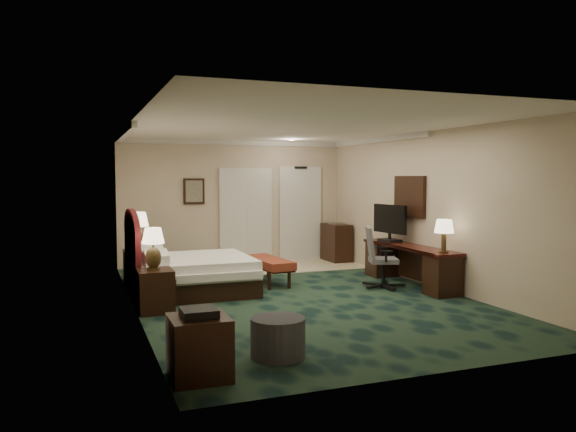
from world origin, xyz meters
name	(u,v)px	position (x,y,z in m)	size (l,w,h in m)	color
floor	(297,297)	(0.00, 0.00, 0.00)	(5.00, 7.50, 0.00)	black
ceiling	(297,126)	(0.00, 0.00, 2.70)	(5.00, 7.50, 0.00)	white
wall_back	(234,202)	(0.00, 3.75, 1.35)	(5.00, 0.00, 2.70)	#BDA58F
wall_front	(441,235)	(0.00, -3.75, 1.35)	(5.00, 0.00, 2.70)	#BDA58F
wall_left	(133,216)	(-2.50, 0.00, 1.35)	(0.00, 7.50, 2.70)	#BDA58F
wall_right	(431,209)	(2.50, 0.00, 1.35)	(0.00, 7.50, 2.70)	#BDA58F
crown_molding	(297,129)	(0.00, 0.00, 2.65)	(5.00, 7.50, 0.10)	silver
tile_patch	(286,266)	(0.90, 2.90, 0.01)	(3.20, 1.70, 0.01)	beige
headboard	(132,252)	(-2.44, 1.00, 0.70)	(0.12, 2.00, 1.40)	#521217
entry_door	(300,214)	(1.55, 3.72, 1.05)	(1.02, 0.06, 2.18)	silver
closet_doors	(246,216)	(0.25, 3.71, 1.05)	(1.20, 0.06, 2.10)	silver
wall_art	(194,191)	(-0.90, 3.71, 1.60)	(0.45, 0.06, 0.55)	#536860
wall_mirror	(410,196)	(2.46, 0.60, 1.55)	(0.05, 0.95, 0.75)	white
bed	(194,275)	(-1.47, 0.90, 0.29)	(1.85, 1.72, 0.59)	white
nightstand_near	(155,291)	(-2.24, -0.23, 0.30)	(0.48, 0.55, 0.60)	black
nightstand_far	(137,266)	(-2.25, 2.19, 0.29)	(0.47, 0.53, 0.58)	black
lamp_near	(153,249)	(-2.26, -0.22, 0.90)	(0.31, 0.31, 0.59)	black
lamp_far	(139,231)	(-2.22, 2.19, 0.93)	(0.37, 0.37, 0.69)	black
bed_bench	(269,271)	(-0.06, 1.22, 0.22)	(0.46, 1.33, 0.45)	maroon
ottoman	(278,337)	(-1.29, -2.72, 0.21)	(0.59, 0.59, 0.42)	#2E2F34
side_table	(199,348)	(-2.20, -3.06, 0.30)	(0.55, 0.55, 0.59)	black
desk	(409,265)	(2.22, 0.20, 0.35)	(0.52, 2.43, 0.70)	black
tv	(390,223)	(2.20, 0.85, 1.05)	(0.07, 0.89, 0.69)	black
desk_lamp	(444,236)	(2.20, -0.80, 0.97)	(0.31, 0.31, 0.54)	black
desk_chair	(383,258)	(1.65, 0.13, 0.52)	(0.61, 0.57, 1.05)	#3F3E49
minibar	(336,243)	(2.23, 3.20, 0.42)	(0.44, 0.80, 0.85)	black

